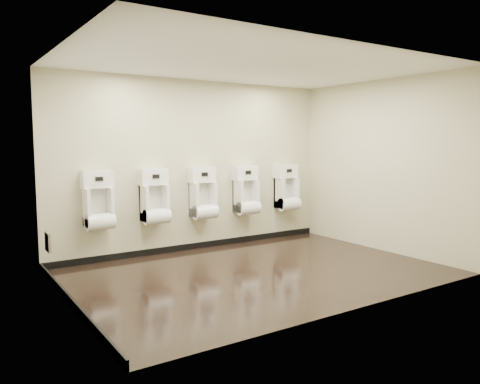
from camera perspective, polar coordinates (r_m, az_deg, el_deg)
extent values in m
cube|color=black|center=(6.56, 2.14, -9.73)|extent=(5.00, 3.50, 0.00)
cube|color=silver|center=(6.39, 2.24, 15.19)|extent=(5.00, 3.50, 0.00)
cube|color=#BFBA91|center=(7.81, -5.30, 3.22)|extent=(5.00, 0.02, 2.80)
cube|color=#BFBA91|center=(5.01, 13.91, 1.45)|extent=(5.00, 0.02, 2.80)
cube|color=#BFBA91|center=(5.28, -20.48, 1.48)|extent=(0.02, 3.50, 2.80)
cube|color=#BFBA91|center=(8.04, 16.88, 3.06)|extent=(0.02, 3.50, 2.80)
cube|color=silver|center=(5.28, -20.43, 1.48)|extent=(0.01, 3.50, 2.80)
cube|color=black|center=(7.98, -5.16, -6.51)|extent=(5.00, 0.02, 0.10)
cube|color=black|center=(5.55, -19.82, -12.54)|extent=(0.02, 3.50, 0.10)
cube|color=#9E9EA3|center=(6.57, -22.39, -5.68)|extent=(0.03, 0.25, 0.25)
cylinder|color=silver|center=(6.58, -22.24, -5.67)|extent=(0.02, 0.04, 0.04)
cube|color=white|center=(7.09, -16.86, -1.80)|extent=(0.39, 0.28, 0.56)
cube|color=silver|center=(7.17, -17.08, -1.39)|extent=(0.29, 0.01, 0.44)
cylinder|color=white|center=(7.05, -16.63, -3.48)|extent=(0.39, 0.24, 0.24)
cube|color=white|center=(7.09, -17.04, 1.43)|extent=(0.44, 0.21, 0.24)
cube|color=black|center=(6.98, -16.79, 1.53)|extent=(0.11, 0.01, 0.06)
cube|color=silver|center=(6.98, -16.80, 1.53)|extent=(0.13, 0.01, 0.08)
cylinder|color=silver|center=(7.15, -15.32, 1.52)|extent=(0.01, 0.03, 0.03)
cube|color=white|center=(7.38, -10.36, -1.33)|extent=(0.39, 0.28, 0.56)
cube|color=silver|center=(7.46, -10.65, -0.95)|extent=(0.29, 0.01, 0.44)
cylinder|color=white|center=(7.34, -10.10, -2.94)|extent=(0.39, 0.24, 0.24)
cube|color=white|center=(7.38, -10.54, 1.77)|extent=(0.44, 0.21, 0.24)
cube|color=black|center=(7.27, -10.20, 1.87)|extent=(0.11, 0.01, 0.06)
cube|color=silver|center=(7.28, -10.21, 1.87)|extent=(0.13, 0.01, 0.08)
cylinder|color=silver|center=(7.47, -8.95, 1.85)|extent=(0.01, 0.03, 0.03)
cube|color=white|center=(7.75, -4.54, -0.90)|extent=(0.39, 0.28, 0.56)
cube|color=silver|center=(7.83, -4.87, -0.54)|extent=(0.29, 0.01, 0.44)
cylinder|color=white|center=(7.71, -4.26, -2.43)|extent=(0.39, 0.24, 0.24)
cube|color=white|center=(7.75, -4.70, 2.05)|extent=(0.44, 0.21, 0.24)
cube|color=black|center=(7.65, -4.31, 2.15)|extent=(0.11, 0.01, 0.06)
cube|color=silver|center=(7.65, -4.32, 2.16)|extent=(0.13, 0.01, 0.08)
cylinder|color=silver|center=(7.86, -3.27, 2.12)|extent=(0.01, 0.03, 0.03)
cube|color=white|center=(8.20, 0.74, -0.49)|extent=(0.39, 0.28, 0.56)
cube|color=silver|center=(8.27, 0.38, -0.16)|extent=(0.29, 0.01, 0.44)
cylinder|color=white|center=(8.16, 1.04, -1.94)|extent=(0.39, 0.24, 0.24)
cube|color=white|center=(8.19, 0.60, 2.29)|extent=(0.44, 0.21, 0.24)
cube|color=black|center=(8.10, 1.03, 2.39)|extent=(0.11, 0.01, 0.06)
cube|color=silver|center=(8.10, 1.02, 2.39)|extent=(0.13, 0.01, 0.08)
cylinder|color=silver|center=(8.32, 1.88, 2.35)|extent=(0.01, 0.03, 0.03)
cube|color=white|center=(8.74, 5.72, -0.11)|extent=(0.39, 0.28, 0.56)
cube|color=silver|center=(8.81, 5.34, 0.20)|extent=(0.29, 0.01, 0.44)
cylinder|color=white|center=(8.71, 6.02, -1.46)|extent=(0.39, 0.24, 0.24)
cube|color=white|center=(8.74, 5.59, 2.50)|extent=(0.44, 0.21, 0.24)
cube|color=black|center=(8.65, 6.04, 2.60)|extent=(0.11, 0.01, 0.06)
cube|color=silver|center=(8.65, 6.03, 2.60)|extent=(0.13, 0.01, 0.08)
cylinder|color=silver|center=(8.88, 6.71, 2.55)|extent=(0.01, 0.03, 0.03)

